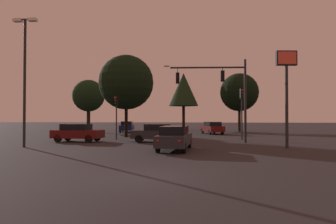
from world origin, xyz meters
name	(u,v)px	position (x,y,z in m)	size (l,w,h in m)	color
ground_plane	(184,135)	(0.00, 24.50, 0.00)	(168.00, 168.00, 0.00)	#262326
traffic_signal_mast_arm	(221,86)	(3.53, 14.03, 4.67)	(6.80, 0.68, 6.83)	#232326
traffic_light_corner_left	(242,104)	(5.68, 17.31, 3.34)	(0.35, 0.38, 4.74)	#232326
traffic_light_corner_right	(116,108)	(-5.92, 16.33, 2.91)	(0.36, 0.38, 4.09)	#232326
car_nearside_lane	(175,138)	(0.17, 8.31, 0.80)	(2.09, 4.74, 1.52)	#232328
car_crossing_left	(156,133)	(-1.86, 14.16, 0.79)	(4.25, 2.14, 1.52)	#232328
car_crossing_right	(77,132)	(-8.59, 13.81, 0.80)	(4.28, 2.09, 1.52)	#4C0F0F
car_far_lane	(212,128)	(3.42, 26.55, 0.80)	(2.96, 4.63, 1.52)	#4C0F0F
car_parked_lot	(127,126)	(-8.26, 29.84, 0.80)	(2.32, 4.83, 1.52)	#0F1947
parking_lot_lamp_post	(25,67)	(-10.37, 9.02, 5.60)	(1.70, 0.36, 8.98)	#232326
store_sign_illuminated	(287,76)	(7.59, 10.24, 4.84)	(1.42, 0.43, 6.57)	#232326
tree_behind_sign	(239,92)	(7.66, 32.86, 5.72)	(5.53, 5.53, 8.49)	black
tree_left_far	(89,96)	(-13.87, 29.83, 5.14)	(4.54, 4.54, 7.44)	black
tree_center_horizon	(126,82)	(-5.86, 19.80, 5.75)	(5.74, 5.74, 8.63)	black
tree_right_cluster	(184,90)	(-0.66, 37.03, 6.59)	(4.80, 4.80, 9.32)	black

